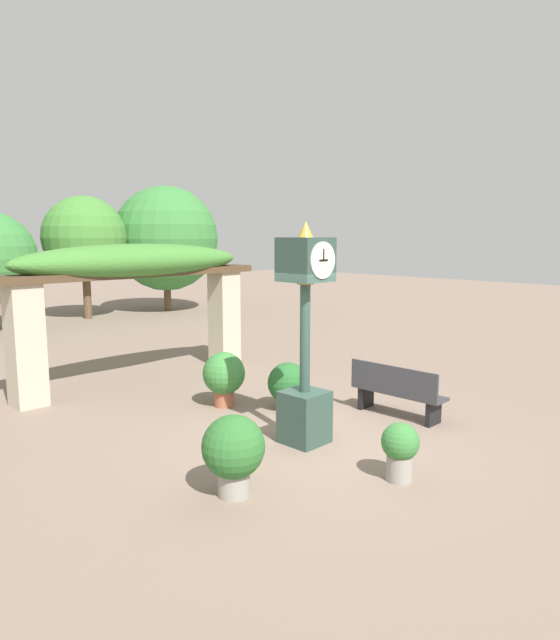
{
  "coord_description": "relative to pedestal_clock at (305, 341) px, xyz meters",
  "views": [
    {
      "loc": [
        -6.2,
        -5.37,
        3.03
      ],
      "look_at": [
        -0.2,
        0.48,
        1.77
      ],
      "focal_mm": 32.0,
      "sensor_mm": 36.0,
      "label": 1
    }
  ],
  "objects": [
    {
      "name": "tree_line",
      "position": [
        1.52,
        13.97,
        1.24
      ],
      "size": [
        17.57,
        4.56,
        4.92
      ],
      "color": "brown",
      "rests_on": "ground"
    },
    {
      "name": "pergola",
      "position": [
        0.2,
        4.73,
        0.65
      ],
      "size": [
        5.71,
        1.14,
        2.85
      ],
      "color": "#BCB299",
      "rests_on": "ground"
    },
    {
      "name": "ground_plane",
      "position": [
        0.2,
        0.02,
        -1.51
      ],
      "size": [
        60.0,
        60.0,
        0.0
      ],
      "primitive_type": "plane",
      "color": "#7F6B5B"
    },
    {
      "name": "potted_plant_near_left",
      "position": [
        0.34,
        2.22,
        -0.96
      ],
      "size": [
        0.75,
        0.75,
        0.97
      ],
      "color": "#9E563D",
      "rests_on": "ground"
    },
    {
      "name": "potted_plant_near_right",
      "position": [
        -0.16,
        -1.72,
        -1.1
      ],
      "size": [
        0.47,
        0.47,
        0.74
      ],
      "color": "gray",
      "rests_on": "ground"
    },
    {
      "name": "park_bench",
      "position": [
        1.96,
        -0.31,
        -1.07
      ],
      "size": [
        0.42,
        1.65,
        0.89
      ],
      "rotation": [
        0.0,
        0.0,
        1.57
      ],
      "color": "#38383D",
      "rests_on": "ground"
    },
    {
      "name": "potted_plant_far_left",
      "position": [
        0.97,
        1.25,
        -1.07
      ],
      "size": [
        0.71,
        0.71,
        0.84
      ],
      "color": "#B26B4C",
      "rests_on": "ground"
    },
    {
      "name": "potted_plant_far_right",
      "position": [
        -1.86,
        -0.56,
        -0.96
      ],
      "size": [
        0.74,
        0.74,
        0.97
      ],
      "color": "gray",
      "rests_on": "ground"
    },
    {
      "name": "pedestal_clock",
      "position": [
        0.0,
        0.0,
        0.0
      ],
      "size": [
        0.62,
        0.66,
        3.22
      ],
      "color": "#2D473D",
      "rests_on": "ground"
    }
  ]
}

